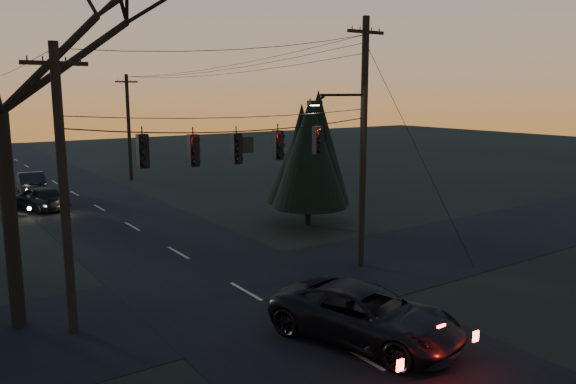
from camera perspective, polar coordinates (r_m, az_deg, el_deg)
main_road at (r=29.33m, az=-14.23°, el=-4.20°), size 8.00×120.00×0.02m
cross_road at (r=20.62m, az=-4.30°, el=-10.06°), size 60.00×7.00×0.02m
utility_pole_right at (r=23.70m, az=7.36°, el=-7.42°), size 5.00×0.30×10.00m
utility_pole_left at (r=18.57m, az=-20.93°, el=-13.10°), size 1.80×0.30×8.50m
utility_pole_far_r at (r=47.79m, az=-15.63°, el=1.21°), size 1.80×0.30×8.50m
span_signal_assembly at (r=19.32m, az=-5.12°, el=4.62°), size 11.50×0.44×1.56m
evergreen_right at (r=29.90m, az=2.07°, el=4.46°), size 3.94×3.94×7.13m
suv_near at (r=16.66m, az=7.91°, el=-12.30°), size 4.22×6.19×1.57m
sedan_oncoming_a at (r=37.34m, az=-24.01°, el=-0.56°), size 3.25×4.74×1.50m
sedan_oncoming_b at (r=43.70m, az=-24.66°, el=0.86°), size 2.03×4.80×1.54m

